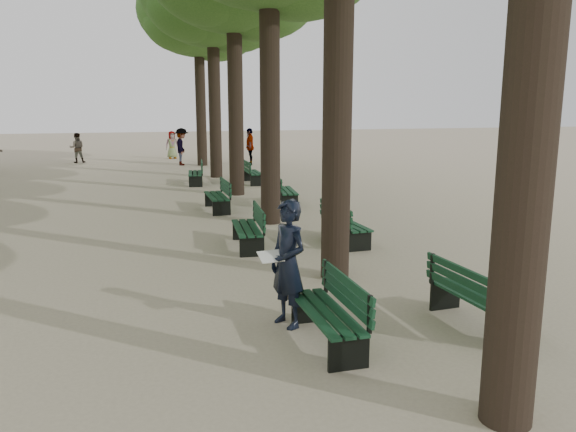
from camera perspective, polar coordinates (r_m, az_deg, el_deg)
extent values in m
plane|color=tan|center=(7.41, 1.77, -13.86)|extent=(120.00, 120.00, 0.00)
cylinder|color=#33261C|center=(5.66, 23.95, 16.44)|extent=(0.52, 0.52, 7.50)
cylinder|color=#33261C|center=(10.05, 5.12, 14.68)|extent=(0.52, 0.52, 7.50)
cylinder|color=#33261C|center=(14.83, -1.86, 13.62)|extent=(0.52, 0.52, 7.50)
cylinder|color=#33261C|center=(19.72, -5.38, 13.01)|extent=(0.52, 0.52, 7.50)
cylinder|color=#33261C|center=(24.66, -7.49, 12.62)|extent=(0.52, 0.52, 7.50)
cylinder|color=#33261C|center=(29.61, -8.90, 12.35)|extent=(0.52, 0.52, 7.50)
ellipsoid|color=#2D5B1F|center=(29.96, -9.14, 19.92)|extent=(6.00, 6.00, 4.50)
cube|color=black|center=(7.62, 3.82, -11.29)|extent=(0.53, 1.80, 0.45)
cube|color=black|center=(7.54, 3.84, -9.71)|extent=(0.55, 1.80, 0.04)
cube|color=black|center=(7.54, 5.89, -7.56)|extent=(0.05, 1.80, 0.40)
cube|color=black|center=(12.53, -4.22, -2.23)|extent=(0.67, 1.84, 0.45)
cube|color=black|center=(12.48, -4.24, -1.22)|extent=(0.69, 1.84, 0.04)
cube|color=black|center=(12.45, -2.97, 0.04)|extent=(0.19, 1.80, 0.40)
cube|color=black|center=(16.95, -7.27, 1.28)|extent=(0.54, 1.81, 0.45)
cube|color=black|center=(16.91, -7.29, 2.03)|extent=(0.56, 1.81, 0.04)
cube|color=black|center=(16.91, -6.37, 2.98)|extent=(0.06, 1.80, 0.40)
cube|color=black|center=(22.69, -9.42, 3.76)|extent=(0.71, 1.85, 0.45)
cube|color=black|center=(22.67, -9.44, 4.32)|extent=(0.73, 1.85, 0.04)
cube|color=black|center=(22.64, -8.75, 5.02)|extent=(0.23, 1.79, 0.40)
cube|color=black|center=(8.59, 18.76, -9.25)|extent=(0.63, 1.83, 0.45)
cube|color=black|center=(8.51, 18.85, -7.83)|extent=(0.65, 1.83, 0.04)
cube|color=black|center=(8.27, 17.42, -6.34)|extent=(0.15, 1.80, 0.40)
cube|color=black|center=(12.99, 5.93, -1.76)|extent=(0.61, 1.82, 0.45)
cube|color=black|center=(12.94, 5.95, -0.79)|extent=(0.63, 1.82, 0.04)
cube|color=black|center=(12.78, 4.83, 0.31)|extent=(0.13, 1.80, 0.40)
cube|color=black|center=(17.87, -0.18, 1.89)|extent=(0.72, 1.85, 0.45)
cube|color=black|center=(17.84, -0.18, 2.61)|extent=(0.74, 1.85, 0.04)
cube|color=black|center=(17.76, -1.07, 3.45)|extent=(0.24, 1.79, 0.40)
cube|color=black|center=(22.67, -3.52, 3.88)|extent=(0.55, 1.81, 0.45)
cube|color=black|center=(22.64, -3.52, 4.45)|extent=(0.57, 1.81, 0.04)
cube|color=black|center=(22.56, -4.23, 5.10)|extent=(0.07, 1.80, 0.40)
imported|color=black|center=(8.00, -0.01, -4.87)|extent=(0.62, 0.82, 1.85)
cube|color=white|center=(7.90, -1.76, -4.12)|extent=(0.37, 0.29, 0.12)
imported|color=#262628|center=(32.72, -20.64, 6.49)|extent=(0.80, 0.36, 1.61)
imported|color=#262628|center=(29.66, -3.90, 7.05)|extent=(0.58, 1.17, 1.91)
imported|color=#262628|center=(29.90, -10.74, 6.93)|extent=(0.58, 1.29, 1.93)
imported|color=#262628|center=(33.69, -11.70, 7.09)|extent=(0.83, 0.45, 1.60)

